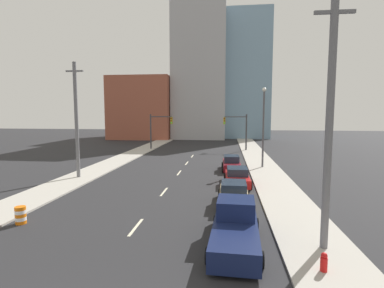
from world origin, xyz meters
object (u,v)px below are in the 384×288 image
object	(u,v)px
pickup_truck_navy	(235,227)
sedan_tan	(234,195)
traffic_signal_right	(239,127)
street_lamp	(263,122)
utility_pole_left_mid	(76,120)
traffic_barrel	(21,215)
sedan_maroon	(231,164)
fire_hydrant	(324,264)
utility_pole_right_near	(329,123)
traffic_signal_left	(157,127)
sedan_red	(237,177)

from	to	relation	value
pickup_truck_navy	sedan_tan	xyz separation A→B (m)	(0.06, 5.84, -0.09)
traffic_signal_right	sedan_tan	distance (m)	28.80
street_lamp	utility_pole_left_mid	bearing A→B (deg)	-157.57
traffic_barrel	sedan_maroon	world-z (taller)	sedan_maroon
sedan_maroon	street_lamp	bearing A→B (deg)	25.36
pickup_truck_navy	fire_hydrant	bearing A→B (deg)	-32.53
street_lamp	sedan_tan	size ratio (longest dim) A/B	1.90
utility_pole_right_near	traffic_barrel	xyz separation A→B (m)	(-15.26, 1.36, -5.06)
traffic_signal_left	sedan_maroon	size ratio (longest dim) A/B	1.27
pickup_truck_navy	sedan_maroon	world-z (taller)	pickup_truck_navy
traffic_signal_left	sedan_red	xyz separation A→B (m)	(12.17, -23.03, -3.03)
traffic_signal_right	utility_pole_left_mid	bearing A→B (deg)	-124.93
street_lamp	fire_hydrant	bearing A→B (deg)	-90.73
traffic_signal_right	utility_pole_right_near	size ratio (longest dim) A/B	0.53
traffic_signal_right	street_lamp	world-z (taller)	street_lamp
fire_hydrant	sedan_maroon	world-z (taller)	sedan_maroon
utility_pole_right_near	sedan_red	size ratio (longest dim) A/B	2.30
traffic_barrel	traffic_signal_left	bearing A→B (deg)	90.45
street_lamp	pickup_truck_navy	distance (m)	20.22
sedan_tan	sedan_maroon	world-z (taller)	sedan_maroon
traffic_barrel	fire_hydrant	bearing A→B (deg)	-13.17
traffic_signal_left	traffic_signal_right	distance (m)	13.26
pickup_truck_navy	sedan_red	xyz separation A→B (m)	(0.47, 11.42, -0.11)
traffic_barrel	pickup_truck_navy	distance (m)	11.50
traffic_barrel	pickup_truck_navy	xyz separation A→B (m)	(11.44, -1.18, 0.31)
sedan_tan	sedan_red	size ratio (longest dim) A/B	0.97
traffic_barrel	sedan_maroon	xyz separation A→B (m)	(11.53, 16.58, 0.22)
traffic_signal_left	pickup_truck_navy	distance (m)	36.49
traffic_signal_left	traffic_signal_right	bearing A→B (deg)	0.00
fire_hydrant	utility_pole_right_near	bearing A→B (deg)	72.94
utility_pole_right_near	utility_pole_left_mid	xyz separation A→B (m)	(-17.71, 12.49, -0.18)
traffic_signal_right	traffic_barrel	xyz separation A→B (m)	(-13.00, -33.26, -3.23)
traffic_barrel	street_lamp	xyz separation A→B (m)	(14.90, 18.29, 4.52)
sedan_tan	utility_pole_left_mid	bearing A→B (deg)	155.89
traffic_barrel	fire_hydrant	distance (m)	15.02
utility_pole_right_near	traffic_barrel	bearing A→B (deg)	174.89
utility_pole_left_mid	sedan_maroon	world-z (taller)	utility_pole_left_mid
utility_pole_left_mid	street_lamp	bearing A→B (deg)	22.43
utility_pole_right_near	sedan_maroon	bearing A→B (deg)	101.74
sedan_red	pickup_truck_navy	bearing A→B (deg)	-93.97
fire_hydrant	sedan_red	xyz separation A→B (m)	(-2.72, 13.66, 0.25)
sedan_tan	sedan_red	bearing A→B (deg)	86.54
traffic_signal_right	sedan_red	world-z (taller)	traffic_signal_right
traffic_signal_left	traffic_barrel	distance (m)	33.42
traffic_signal_right	sedan_maroon	distance (m)	17.02
utility_pole_left_mid	sedan_tan	distance (m)	16.07
traffic_signal_left	utility_pole_left_mid	bearing A→B (deg)	-95.66
fire_hydrant	sedan_maroon	xyz separation A→B (m)	(-3.10, 20.00, 0.28)
sedan_tan	traffic_signal_left	bearing A→B (deg)	113.12
traffic_signal_right	street_lamp	xyz separation A→B (m)	(1.90, -14.97, 1.29)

